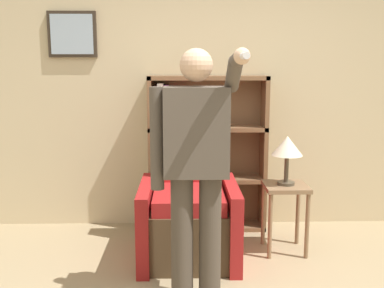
{
  "coord_description": "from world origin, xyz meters",
  "views": [
    {
      "loc": [
        -0.25,
        -2.47,
        1.63
      ],
      "look_at": [
        -0.18,
        0.77,
        1.05
      ],
      "focal_mm": 42.0,
      "sensor_mm": 36.0,
      "label": 1
    }
  ],
  "objects_px": {
    "armchair": "(189,211)",
    "side_table": "(285,199)",
    "bookcase": "(198,153)",
    "table_lamp": "(287,148)",
    "person_standing": "(196,163)"
  },
  "relations": [
    {
      "from": "armchair",
      "to": "table_lamp",
      "type": "distance_m",
      "value": 1.0
    },
    {
      "from": "person_standing",
      "to": "side_table",
      "type": "distance_m",
      "value": 1.3
    },
    {
      "from": "person_standing",
      "to": "table_lamp",
      "type": "distance_m",
      "value": 1.19
    },
    {
      "from": "bookcase",
      "to": "person_standing",
      "type": "distance_m",
      "value": 1.5
    },
    {
      "from": "person_standing",
      "to": "side_table",
      "type": "bearing_deg",
      "value": 47.34
    },
    {
      "from": "bookcase",
      "to": "armchair",
      "type": "bearing_deg",
      "value": -98.48
    },
    {
      "from": "side_table",
      "to": "table_lamp",
      "type": "height_order",
      "value": "table_lamp"
    },
    {
      "from": "bookcase",
      "to": "person_standing",
      "type": "xyz_separation_m",
      "value": [
        -0.06,
        -1.48,
        0.23
      ]
    },
    {
      "from": "side_table",
      "to": "table_lamp",
      "type": "bearing_deg",
      "value": -135.0
    },
    {
      "from": "bookcase",
      "to": "armchair",
      "type": "height_order",
      "value": "bookcase"
    },
    {
      "from": "armchair",
      "to": "side_table",
      "type": "relative_size",
      "value": 2.11
    },
    {
      "from": "bookcase",
      "to": "side_table",
      "type": "bearing_deg",
      "value": -39.06
    },
    {
      "from": "side_table",
      "to": "bookcase",
      "type": "bearing_deg",
      "value": 140.94
    },
    {
      "from": "bookcase",
      "to": "table_lamp",
      "type": "bearing_deg",
      "value": -39.06
    },
    {
      "from": "bookcase",
      "to": "table_lamp",
      "type": "distance_m",
      "value": 0.97
    }
  ]
}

